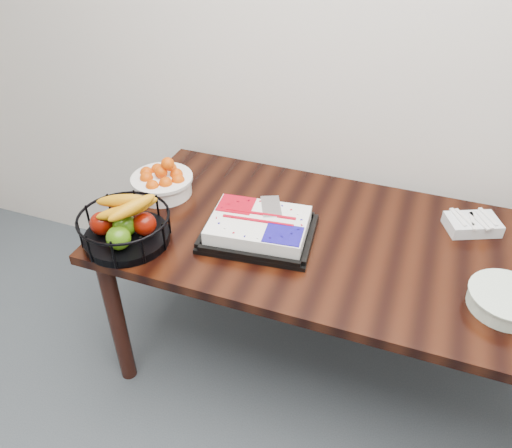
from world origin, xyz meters
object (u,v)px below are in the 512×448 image
(table, at_px, (334,255))
(fruit_basket, at_px, (125,225))
(tangerine_bowl, at_px, (162,179))
(cake_tray, at_px, (259,228))
(plate_stack, at_px, (506,300))

(table, xyz_separation_m, fruit_basket, (-0.74, -0.29, 0.16))
(table, bearing_deg, tangerine_bowl, 176.06)
(tangerine_bowl, distance_m, fruit_basket, 0.35)
(table, distance_m, tangerine_bowl, 0.80)
(cake_tray, height_order, plate_stack, cake_tray)
(cake_tray, height_order, fruit_basket, fruit_basket)
(table, xyz_separation_m, cake_tray, (-0.28, -0.09, 0.13))
(tangerine_bowl, xyz_separation_m, plate_stack, (1.38, -0.22, -0.04))
(fruit_basket, height_order, plate_stack, fruit_basket)
(fruit_basket, bearing_deg, tangerine_bowl, 95.91)
(table, relative_size, cake_tray, 3.98)
(table, height_order, cake_tray, cake_tray)
(tangerine_bowl, height_order, plate_stack, tangerine_bowl)
(table, bearing_deg, fruit_basket, -158.41)
(table, xyz_separation_m, tangerine_bowl, (-0.78, 0.05, 0.16))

